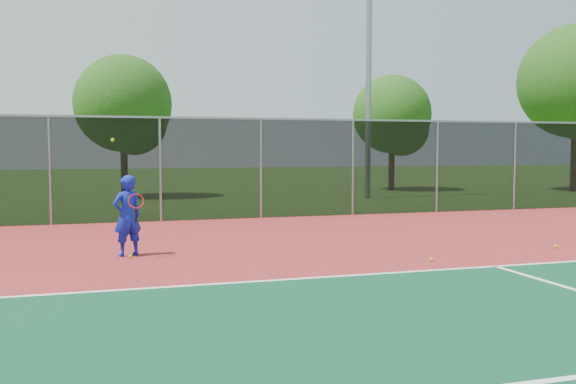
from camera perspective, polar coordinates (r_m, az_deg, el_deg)
ground at (r=8.62m, az=18.51°, el=-10.73°), size 120.00×120.00×0.00m
court_apron at (r=10.26m, az=11.95°, el=-8.18°), size 30.00×20.00×0.02m
fence_back at (r=19.40m, az=-2.43°, el=2.23°), size 30.00×0.06×3.03m
tennis_player at (r=13.00m, az=-14.09°, el=-2.03°), size 0.68×0.70×2.32m
practice_ball_0 at (r=14.79m, az=22.67°, el=-4.50°), size 0.07×0.07×0.07m
practice_ball_1 at (r=12.42m, az=12.62°, el=-5.86°), size 0.07×0.07×0.07m
practice_ball_2 at (r=12.82m, az=-13.85°, el=-5.57°), size 0.07×0.07×0.07m
practice_ball_4 at (r=21.04m, az=17.84°, el=-1.94°), size 0.07×0.07×0.07m
floodlight_n at (r=27.55m, az=7.20°, el=13.00°), size 0.90×0.40×11.44m
tree_back_left at (r=28.44m, az=-14.23°, el=7.24°), size 4.16×4.16×6.11m
tree_back_mid at (r=32.80m, az=9.44°, el=6.51°), size 3.94×3.94×5.79m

